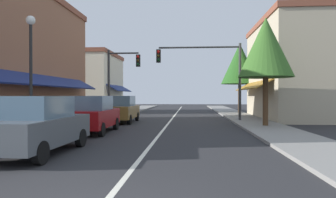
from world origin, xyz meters
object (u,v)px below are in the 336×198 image
Objects in this scene: traffic_signal_left_corner at (119,74)px; tree_right_far at (240,64)px; street_lamp_left_near at (31,57)px; tree_right_near at (266,48)px; parked_car_nearest_left at (38,125)px; parked_car_third_left at (122,109)px; traffic_signal_mast_arm at (209,67)px; parked_car_second_left at (93,114)px.

tree_right_far is (10.21, 7.39, 1.48)m from traffic_signal_left_corner.
tree_right_near is at bearing 27.07° from street_lamp_left_near.
tree_right_far reaches higher than traffic_signal_left_corner.
traffic_signal_left_corner is 1.05× the size of street_lamp_left_near.
tree_right_far is at bearing 66.24° from parked_car_nearest_left.
traffic_signal_mast_arm is at bearing 11.15° from parked_car_third_left.
tree_right_near is at bearing -92.94° from tree_right_far.
tree_right_near is 12.60m from tree_right_far.
tree_right_near is 0.89× the size of tree_right_far.
parked_car_second_left is (-0.05, 5.20, 0.00)m from parked_car_nearest_left.
parked_car_nearest_left is 0.78× the size of traffic_signal_left_corner.
parked_car_third_left is 0.59× the size of tree_right_far.
street_lamp_left_near is at bearing -121.98° from tree_right_far.
parked_car_nearest_left is at bearing -57.39° from street_lamp_left_near.
tree_right_far is at bearing 58.02° from street_lamp_left_near.
parked_car_third_left is at bearing 87.25° from parked_car_second_left.
parked_car_nearest_left is 13.53m from traffic_signal_mast_arm.
street_lamp_left_near is 0.81× the size of tree_right_near.
tree_right_near reaches higher than parked_car_nearest_left.
tree_right_near reaches higher than parked_car_third_left.
traffic_signal_left_corner is (-0.83, 2.75, 2.56)m from parked_car_third_left.
traffic_signal_left_corner is 10.64m from street_lamp_left_near.
tree_right_far is at bearing 35.88° from traffic_signal_left_corner.
tree_right_near reaches higher than traffic_signal_left_corner.
parked_car_second_left is 1.01× the size of parked_car_third_left.
parked_car_second_left is 9.36m from traffic_signal_mast_arm.
parked_car_second_left is at bearing -131.94° from traffic_signal_mast_arm.
traffic_signal_mast_arm is at bearing -13.04° from traffic_signal_left_corner.
traffic_signal_mast_arm reaches higher than street_lamp_left_near.
traffic_signal_left_corner is at bearing 84.52° from street_lamp_left_near.
parked_car_third_left is 8.43m from street_lamp_left_near.
tree_right_near is at bearing -51.50° from traffic_signal_mast_arm.
traffic_signal_left_corner reaches higher than street_lamp_left_near.
parked_car_nearest_left is at bearing -90.90° from parked_car_second_left.
parked_car_nearest_left and parked_car_second_left have the same top height.
traffic_signal_mast_arm is at bearing -111.64° from tree_right_far.
traffic_signal_mast_arm is 4.71m from tree_right_near.
parked_car_third_left is at bearing -73.20° from traffic_signal_left_corner.
street_lamp_left_near is at bearing -95.48° from traffic_signal_left_corner.
traffic_signal_mast_arm is 9.68m from tree_right_far.
parked_car_second_left is 0.79× the size of traffic_signal_left_corner.
traffic_signal_mast_arm is at bearing 128.50° from tree_right_near.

